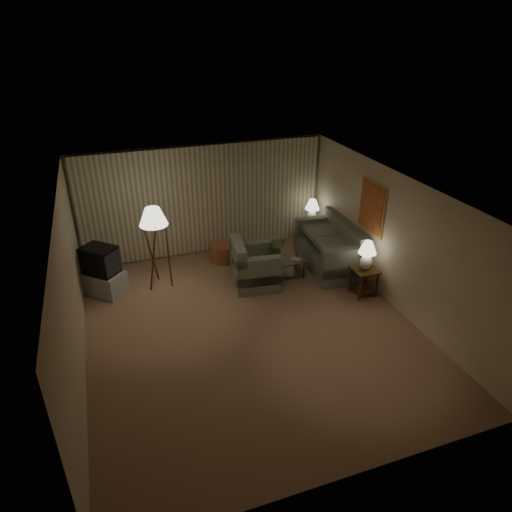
% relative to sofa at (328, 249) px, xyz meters
% --- Properties ---
extents(ground, '(7.00, 7.00, 0.00)m').
position_rel_sofa_xyz_m(ground, '(-2.50, -1.66, -0.44)').
color(ground, '#AA785D').
rests_on(ground, ground).
extents(room_shell, '(6.04, 7.02, 2.72)m').
position_rel_sofa_xyz_m(room_shell, '(-2.48, -0.15, 1.30)').
color(room_shell, beige).
rests_on(room_shell, ground).
extents(sofa, '(2.18, 1.36, 0.89)m').
position_rel_sofa_xyz_m(sofa, '(0.00, 0.00, 0.00)').
color(sofa, gray).
rests_on(sofa, ground).
extents(armchair, '(1.22, 1.18, 0.83)m').
position_rel_sofa_xyz_m(armchair, '(-1.89, -0.21, -0.03)').
color(armchair, gray).
rests_on(armchair, ground).
extents(side_table_near, '(0.50, 0.50, 0.60)m').
position_rel_sofa_xyz_m(side_table_near, '(0.15, -1.35, -0.04)').
color(side_table_near, '#331A0D').
rests_on(side_table_near, ground).
extents(side_table_far, '(0.48, 0.40, 0.60)m').
position_rel_sofa_xyz_m(side_table_far, '(0.15, 1.24, -0.05)').
color(side_table_far, '#331A0D').
rests_on(side_table_far, ground).
extents(table_lamp_near, '(0.37, 0.37, 0.64)m').
position_rel_sofa_xyz_m(table_lamp_near, '(0.15, -1.35, 0.53)').
color(table_lamp_near, white).
rests_on(table_lamp_near, side_table_near).
extents(table_lamp_far, '(0.36, 0.36, 0.62)m').
position_rel_sofa_xyz_m(table_lamp_far, '(0.15, 1.24, 0.53)').
color(table_lamp_far, white).
rests_on(table_lamp_far, side_table_far).
extents(coffee_table, '(1.05, 0.57, 0.41)m').
position_rel_sofa_xyz_m(coffee_table, '(-1.21, -0.10, -0.17)').
color(coffee_table, silver).
rests_on(coffee_table, ground).
extents(tv_cabinet, '(1.41, 1.41, 0.50)m').
position_rel_sofa_xyz_m(tv_cabinet, '(-5.05, 0.51, -0.19)').
color(tv_cabinet, '#ACACAF').
rests_on(tv_cabinet, ground).
extents(crt_tv, '(1.18, 1.18, 0.59)m').
position_rel_sofa_xyz_m(crt_tv, '(-5.05, 0.51, 0.35)').
color(crt_tv, black).
rests_on(crt_tv, tv_cabinet).
extents(floor_lamp, '(0.59, 0.59, 1.83)m').
position_rel_sofa_xyz_m(floor_lamp, '(-3.88, 0.44, 0.51)').
color(floor_lamp, '#331A0D').
rests_on(floor_lamp, ground).
extents(ottoman, '(0.74, 0.74, 0.43)m').
position_rel_sofa_xyz_m(ottoman, '(-2.25, 1.13, -0.23)').
color(ottoman, '#9D5B35').
rests_on(ottoman, ground).
extents(vase, '(0.20, 0.20, 0.17)m').
position_rel_sofa_xyz_m(vase, '(-1.36, -0.10, 0.06)').
color(vase, white).
rests_on(vase, coffee_table).
extents(flowers, '(0.45, 0.39, 0.46)m').
position_rel_sofa_xyz_m(flowers, '(-1.36, -0.10, 0.37)').
color(flowers, '#3F682E').
rests_on(flowers, vase).
extents(book, '(0.23, 0.25, 0.02)m').
position_rel_sofa_xyz_m(book, '(-0.96, -0.20, -0.02)').
color(book, olive).
rests_on(book, coffee_table).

